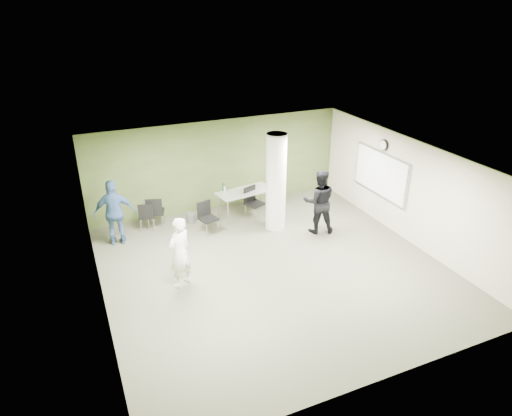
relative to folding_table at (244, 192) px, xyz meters
name	(u,v)px	position (x,y,z in m)	size (l,w,h in m)	color
floor	(274,269)	(-0.49, -3.11, -0.76)	(8.00, 8.00, 0.00)	#4C4C3C
ceiling	(276,161)	(-0.49, -3.11, 2.04)	(8.00, 8.00, 0.00)	white
wall_back	(218,165)	(-0.49, 0.89, 0.64)	(8.00, 0.02, 2.80)	#425528
wall_left	(97,253)	(-4.49, -3.11, 0.64)	(0.02, 8.00, 2.80)	#425528
wall_right_cream	(410,191)	(3.51, -3.11, 0.64)	(0.02, 8.00, 2.80)	beige
column	(276,182)	(0.51, -1.11, 0.64)	(0.56, 0.56, 2.80)	silver
whiteboard	(380,174)	(3.43, -1.91, 0.74)	(0.05, 2.30, 1.30)	silver
wall_clock	(384,145)	(3.43, -1.91, 1.59)	(0.06, 0.32, 0.32)	black
folding_table	(244,192)	(0.00, 0.00, 0.00)	(1.79, 0.99, 1.06)	#989893
wastebasket	(191,218)	(-1.65, 0.17, -0.61)	(0.26, 0.26, 0.30)	#4C4C4C
chair_back_left	(155,210)	(-2.67, 0.22, -0.19)	(0.60, 0.60, 0.97)	black
chair_back_right	(146,214)	(-2.93, 0.20, -0.26)	(0.52, 0.52, 0.86)	black
chair_table_left	(207,215)	(-1.39, -0.60, -0.23)	(0.56, 0.56, 0.91)	black
chair_table_right	(253,200)	(0.17, -0.24, -0.19)	(0.62, 0.62, 0.97)	black
woman_white	(180,253)	(-2.74, -2.87, 0.11)	(0.63, 0.41, 1.72)	white
man_black	(319,201)	(1.51, -1.82, 0.18)	(0.91, 0.71, 1.86)	black
man_blue	(115,213)	(-3.80, -0.25, 0.15)	(1.07, 0.44, 1.82)	#39578E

